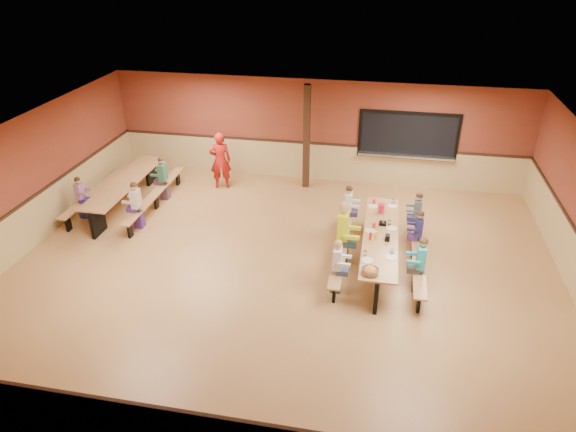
# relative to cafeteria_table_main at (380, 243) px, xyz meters

# --- Properties ---
(ground) EXTENTS (12.00, 12.00, 0.00)m
(ground) POSITION_rel_cafeteria_table_main_xyz_m (-2.05, -0.68, -0.53)
(ground) COLOR #9D6B3B
(ground) RESTS_ON ground
(room_envelope) EXTENTS (12.04, 10.04, 3.02)m
(room_envelope) POSITION_rel_cafeteria_table_main_xyz_m (-2.05, -0.68, 0.16)
(room_envelope) COLOR brown
(room_envelope) RESTS_ON ground
(kitchen_pass_through) EXTENTS (2.78, 0.28, 1.38)m
(kitchen_pass_through) POSITION_rel_cafeteria_table_main_xyz_m (0.55, 4.28, 0.96)
(kitchen_pass_through) COLOR black
(kitchen_pass_through) RESTS_ON ground
(structural_post) EXTENTS (0.18, 0.18, 3.00)m
(structural_post) POSITION_rel_cafeteria_table_main_xyz_m (-2.25, 3.72, 0.97)
(structural_post) COLOR black
(structural_post) RESTS_ON ground
(cafeteria_table_main) EXTENTS (1.91, 3.70, 0.74)m
(cafeteria_table_main) POSITION_rel_cafeteria_table_main_xyz_m (0.00, 0.00, 0.00)
(cafeteria_table_main) COLOR #A97443
(cafeteria_table_main) RESTS_ON ground
(cafeteria_table_second) EXTENTS (1.91, 3.70, 0.74)m
(cafeteria_table_second) POSITION_rel_cafeteria_table_main_xyz_m (-6.80, 1.57, 0.00)
(cafeteria_table_second) COLOR #A97443
(cafeteria_table_second) RESTS_ON ground
(seated_child_white_left) EXTENTS (0.36, 0.30, 1.19)m
(seated_child_white_left) POSITION_rel_cafeteria_table_main_xyz_m (-0.83, -1.21, 0.07)
(seated_child_white_left) COLOR white
(seated_child_white_left) RESTS_ON ground
(seated_adult_yellow) EXTENTS (0.49, 0.40, 1.46)m
(seated_adult_yellow) POSITION_rel_cafeteria_table_main_xyz_m (-0.83, -0.07, 0.21)
(seated_adult_yellow) COLOR #C9D518
(seated_adult_yellow) RESTS_ON ground
(seated_child_grey_left) EXTENTS (0.36, 0.30, 1.19)m
(seated_child_grey_left) POSITION_rel_cafeteria_table_main_xyz_m (-0.83, 1.34, 0.07)
(seated_child_grey_left) COLOR white
(seated_child_grey_left) RESTS_ON ground
(seated_child_teal_right) EXTENTS (0.38, 0.31, 1.23)m
(seated_child_teal_right) POSITION_rel_cafeteria_table_main_xyz_m (0.83, -0.86, 0.09)
(seated_child_teal_right) COLOR teal
(seated_child_teal_right) RESTS_ON ground
(seated_child_navy_right) EXTENTS (0.34, 0.28, 1.14)m
(seated_child_navy_right) POSITION_rel_cafeteria_table_main_xyz_m (0.83, 0.44, 0.05)
(seated_child_navy_right) COLOR #211F4D
(seated_child_navy_right) RESTS_ON ground
(seated_child_char_right) EXTENTS (0.34, 0.28, 1.16)m
(seated_child_char_right) POSITION_rel_cafeteria_table_main_xyz_m (0.83, 1.36, 0.05)
(seated_child_char_right) COLOR #4E5659
(seated_child_char_right) RESTS_ON ground
(seated_child_purple_sec) EXTENTS (0.33, 0.27, 1.12)m
(seated_child_purple_sec) POSITION_rel_cafeteria_table_main_xyz_m (-7.63, 0.74, 0.03)
(seated_child_purple_sec) COLOR #965F8E
(seated_child_purple_sec) RESTS_ON ground
(seated_child_green_sec) EXTENTS (0.38, 0.31, 1.23)m
(seated_child_green_sec) POSITION_rel_cafeteria_table_main_xyz_m (-5.98, 2.17, 0.09)
(seated_child_green_sec) COLOR #30644B
(seated_child_green_sec) RESTS_ON ground
(seated_child_tan_sec) EXTENTS (0.37, 0.30, 1.22)m
(seated_child_tan_sec) POSITION_rel_cafeteria_table_main_xyz_m (-5.98, 0.52, 0.08)
(seated_child_tan_sec) COLOR #C3AF9A
(seated_child_tan_sec) RESTS_ON ground
(standing_woman) EXTENTS (0.71, 0.57, 1.67)m
(standing_woman) POSITION_rel_cafeteria_table_main_xyz_m (-4.65, 3.19, 0.31)
(standing_woman) COLOR #AC1813
(standing_woman) RESTS_ON ground
(punch_pitcher) EXTENTS (0.16, 0.16, 0.22)m
(punch_pitcher) POSITION_rel_cafeteria_table_main_xyz_m (-0.03, 1.04, 0.32)
(punch_pitcher) COLOR red
(punch_pitcher) RESTS_ON cafeteria_table_main
(chip_bowl) EXTENTS (0.32, 0.32, 0.15)m
(chip_bowl) POSITION_rel_cafeteria_table_main_xyz_m (-0.16, -1.56, 0.29)
(chip_bowl) COLOR orange
(chip_bowl) RESTS_ON cafeteria_table_main
(napkin_dispenser) EXTENTS (0.10, 0.14, 0.13)m
(napkin_dispenser) POSITION_rel_cafeteria_table_main_xyz_m (0.14, -0.23, 0.28)
(napkin_dispenser) COLOR black
(napkin_dispenser) RESTS_ON cafeteria_table_main
(condiment_mustard) EXTENTS (0.06, 0.06, 0.17)m
(condiment_mustard) POSITION_rel_cafeteria_table_main_xyz_m (-0.09, -0.20, 0.30)
(condiment_mustard) COLOR yellow
(condiment_mustard) RESTS_ON cafeteria_table_main
(condiment_ketchup) EXTENTS (0.06, 0.06, 0.17)m
(condiment_ketchup) POSITION_rel_cafeteria_table_main_xyz_m (-0.22, -0.26, 0.30)
(condiment_ketchup) COLOR #B2140F
(condiment_ketchup) RESTS_ON cafeteria_table_main
(table_paddle) EXTENTS (0.16, 0.16, 0.56)m
(table_paddle) POSITION_rel_cafeteria_table_main_xyz_m (0.03, 0.46, 0.35)
(table_paddle) COLOR black
(table_paddle) RESTS_ON cafeteria_table_main
(place_settings) EXTENTS (0.65, 3.30, 0.11)m
(place_settings) POSITION_rel_cafeteria_table_main_xyz_m (0.00, 0.00, 0.27)
(place_settings) COLOR beige
(place_settings) RESTS_ON cafeteria_table_main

